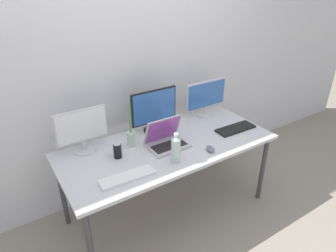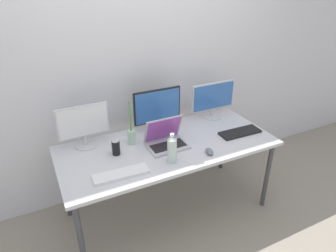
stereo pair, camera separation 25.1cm
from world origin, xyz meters
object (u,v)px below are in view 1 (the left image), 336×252
Objects in this scene: monitor_center at (154,110)px; bamboo_vase at (131,138)px; monitor_left at (82,130)px; keyboard_main at (127,177)px; soda_can_near_keyboard at (117,151)px; monitor_right at (206,97)px; laptop_silver at (166,139)px; water_bottle at (176,149)px; work_desk at (168,150)px; keyboard_aux at (235,129)px; mouse_by_keyboard at (210,149)px.

monitor_center is 0.36m from bamboo_vase.
monitor_left is 0.41m from bamboo_vase.
soda_can_near_keyboard reaches higher than keyboard_main.
keyboard_main is at bearing -76.02° from monitor_left.
monitor_center is 0.62m from monitor_right.
monitor_right is at bearing 23.97° from laptop_silver.
monitor_left is at bearing 158.48° from bamboo_vase.
monitor_right is (0.62, 0.02, -0.02)m from monitor_center.
keyboard_main is (0.13, -0.53, -0.19)m from monitor_left.
laptop_silver is 0.84× the size of bamboo_vase.
bamboo_vase is (-0.31, -0.13, -0.13)m from monitor_center.
monitor_right reaches higher than water_bottle.
monitor_right reaches higher than work_desk.
laptop_silver is at bearing -6.80° from soda_can_near_keyboard.
monitor_center is 1.81× the size of water_bottle.
mouse_by_keyboard is (-0.44, -0.16, 0.01)m from keyboard_aux.
monitor_left is 1.08× the size of keyboard_aux.
monitor_center reaches higher than mouse_by_keyboard.
work_desk is 5.55× the size of laptop_silver.
keyboard_main is at bearing -154.70° from work_desk.
work_desk is 3.91× the size of monitor_right.
bamboo_vase is at bearing 150.91° from work_desk.
water_bottle is at bearing -39.86° from soda_can_near_keyboard.
keyboard_aux is 1.00m from bamboo_vase.
keyboard_aux is (0.65, -0.40, -0.20)m from monitor_center.
laptop_silver is 2.67× the size of soda_can_near_keyboard.
mouse_by_keyboard is 0.35m from water_bottle.
monitor_left is at bearing 178.87° from monitor_center.
mouse_by_keyboard is (0.26, -0.28, -0.04)m from laptop_silver.
keyboard_main is at bearing -165.83° from mouse_by_keyboard.
monitor_right is 4.69× the size of mouse_by_keyboard.
monitor_center is at bearing 77.12° from water_bottle.
monitor_center reaches higher than water_bottle.
monitor_left is 0.58m from keyboard_main.
monitor_center reaches higher than work_desk.
monitor_center is at bearing 83.45° from work_desk.
monitor_left is 0.78m from water_bottle.
bamboo_vase is at bearing 148.60° from laptop_silver.
work_desk is at bearing -155.38° from monitor_right.
monitor_right is at bearing 8.93° from bamboo_vase.
keyboard_aux is at bearing 37.22° from mouse_by_keyboard.
water_bottle reaches higher than keyboard_main.
monitor_left is 3.38× the size of soda_can_near_keyboard.
bamboo_vase is (-0.93, -0.15, -0.12)m from monitor_right.
keyboard_main is at bearing -153.78° from laptop_silver.
keyboard_aux is (0.69, -0.11, 0.06)m from work_desk.
water_bottle reaches higher than keyboard_aux.
water_bottle is (-0.09, -0.25, 0.17)m from work_desk.
monitor_center is 1.35× the size of laptop_silver.
laptop_silver reaches higher than soda_can_near_keyboard.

